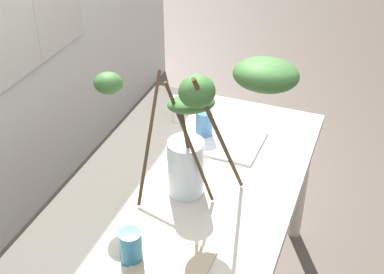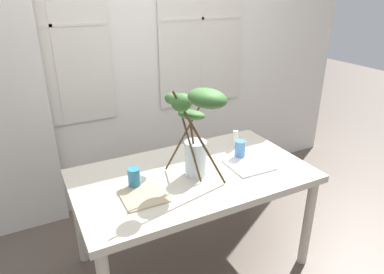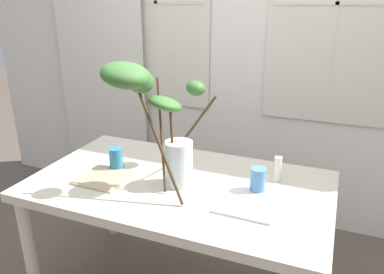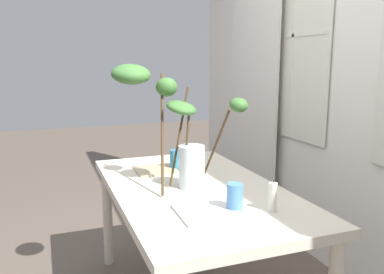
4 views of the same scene
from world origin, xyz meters
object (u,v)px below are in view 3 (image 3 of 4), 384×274
plate_square_right (248,203)px  pillar_candle (278,169)px  drinking_glass_blue_right (258,180)px  plate_square_left (104,178)px  vase_with_branches (162,122)px  drinking_glass_blue_left (116,158)px  dining_table (180,196)px

plate_square_right → pillar_candle: bearing=74.3°
drinking_glass_blue_right → plate_square_left: (-0.80, -0.16, -0.06)m
drinking_glass_blue_right → plate_square_left: drinking_glass_blue_right is taller
vase_with_branches → pillar_candle: bearing=31.3°
vase_with_branches → drinking_glass_blue_right: size_ratio=5.98×
drinking_glass_blue_right → plate_square_right: size_ratio=0.48×
vase_with_branches → plate_square_left: vase_with_branches is taller
drinking_glass_blue_right → drinking_glass_blue_left: bearing=-178.3°
drinking_glass_blue_left → dining_table: bearing=-2.9°
dining_table → pillar_candle: (0.48, 0.21, 0.15)m
vase_with_branches → plate_square_left: (-0.35, -0.01, -0.36)m
drinking_glass_blue_right → pillar_candle: pillar_candle is taller
dining_table → vase_with_branches: vase_with_branches is taller
vase_with_branches → drinking_glass_blue_right: bearing=18.5°
dining_table → plate_square_left: (-0.39, -0.12, 0.09)m
drinking_glass_blue_left → plate_square_right: (0.79, -0.11, -0.05)m
drinking_glass_blue_left → drinking_glass_blue_right: (0.81, 0.02, 0.00)m
pillar_candle → vase_with_branches: bearing=-148.7°
drinking_glass_blue_left → pillar_candle: pillar_candle is taller
vase_with_branches → plate_square_left: bearing=-178.0°
drinking_glass_blue_left → vase_with_branches: bearing=-19.4°
drinking_glass_blue_right → plate_square_left: size_ratio=0.52×
drinking_glass_blue_left → plate_square_right: 0.80m
drinking_glass_blue_right → plate_square_right: bearing=-96.4°
vase_with_branches → plate_square_right: bearing=2.5°
dining_table → plate_square_left: 0.42m
plate_square_left → pillar_candle: bearing=20.6°
drinking_glass_blue_left → drinking_glass_blue_right: drinking_glass_blue_right is taller
dining_table → drinking_glass_blue_left: 0.42m
dining_table → drinking_glass_blue_right: bearing=6.1°
dining_table → drinking_glass_blue_left: size_ratio=12.73×
vase_with_branches → pillar_candle: vase_with_branches is taller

